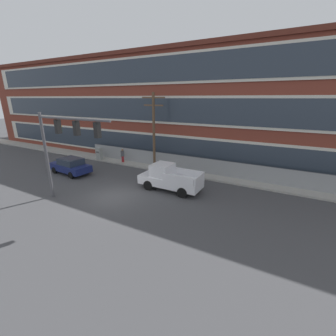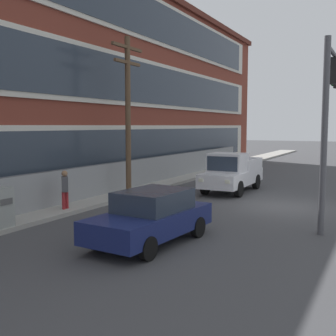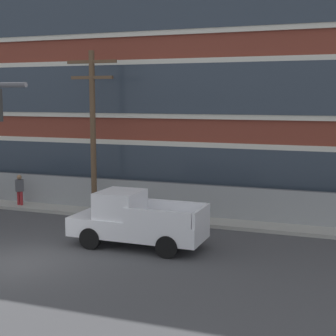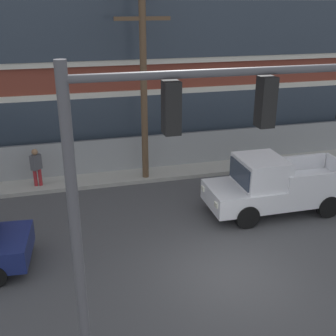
# 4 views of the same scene
# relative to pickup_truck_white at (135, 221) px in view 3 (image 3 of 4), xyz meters

# --- Properties ---
(ground_plane) EXTENTS (160.00, 160.00, 0.00)m
(ground_plane) POSITION_rel_pickup_truck_white_xyz_m (-2.93, -3.17, -0.96)
(ground_plane) COLOR #424244
(sidewalk_building_side) EXTENTS (80.00, 2.06, 0.16)m
(sidewalk_building_side) POSITION_rel_pickup_truck_white_xyz_m (-2.93, 4.57, -0.88)
(sidewalk_building_side) COLOR #9E9B93
(sidewalk_building_side) RESTS_ON ground
(brick_mill_building) EXTENTS (56.05, 12.37, 11.83)m
(brick_mill_building) POSITION_rel_pickup_truck_white_xyz_m (-6.66, 11.49, 4.96)
(brick_mill_building) COLOR brown
(brick_mill_building) RESTS_ON ground
(chain_link_fence) EXTENTS (28.00, 0.06, 1.63)m
(chain_link_fence) POSITION_rel_pickup_truck_white_xyz_m (0.84, 4.90, -0.13)
(chain_link_fence) COLOR gray
(chain_link_fence) RESTS_ON ground
(pickup_truck_white) EXTENTS (5.10, 2.03, 2.06)m
(pickup_truck_white) POSITION_rel_pickup_truck_white_xyz_m (0.00, 0.00, 0.00)
(pickup_truck_white) COLOR silver
(pickup_truck_white) RESTS_ON ground
(utility_pole_near_corner) EXTENTS (2.46, 0.26, 7.61)m
(utility_pole_near_corner) POSITION_rel_pickup_truck_white_xyz_m (-3.79, 3.89, 3.28)
(utility_pole_near_corner) COLOR brown
(utility_pole_near_corner) RESTS_ON ground
(pedestrian_near_cabinet) EXTENTS (0.46, 0.45, 1.69)m
(pedestrian_near_cabinet) POSITION_rel_pickup_truck_white_xyz_m (-8.11, 4.10, 0.01)
(pedestrian_near_cabinet) COLOR maroon
(pedestrian_near_cabinet) RESTS_ON ground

